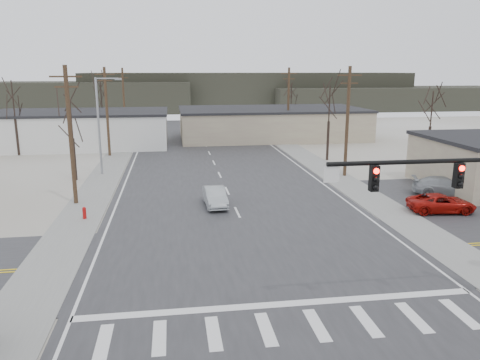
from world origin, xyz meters
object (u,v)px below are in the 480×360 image
object	(u,v)px
car_parked_silver	(445,186)
car_far_a	(257,136)
sedan_crossing	(215,197)
car_far_b	(200,127)
fire_hydrant	(84,213)
car_parked_red	(441,203)

from	to	relation	value
car_parked_silver	car_far_a	bearing A→B (deg)	36.35
car_far_a	sedan_crossing	bearing A→B (deg)	72.84
sedan_crossing	car_far_a	world-z (taller)	car_far_a
car_parked_silver	car_far_b	bearing A→B (deg)	40.91
fire_hydrant	car_far_b	size ratio (longest dim) A/B	0.24
sedan_crossing	car_parked_silver	bearing A→B (deg)	-1.69
car_far_a	car_far_b	xyz separation A→B (m)	(-7.35, 11.78, -0.06)
car_parked_red	car_parked_silver	size ratio (longest dim) A/B	0.93
car_far_b	car_parked_red	bearing A→B (deg)	-96.98
car_parked_silver	fire_hydrant	bearing A→B (deg)	114.37
sedan_crossing	car_far_b	world-z (taller)	sedan_crossing
car_parked_red	car_parked_silver	xyz separation A→B (m)	(2.80, 4.15, 0.08)
car_far_a	car_far_b	world-z (taller)	car_far_a
fire_hydrant	car_parked_silver	distance (m)	27.09
sedan_crossing	fire_hydrant	bearing A→B (deg)	-170.71
car_far_a	car_parked_silver	distance (m)	32.47
car_parked_red	fire_hydrant	bearing A→B (deg)	91.89
car_parked_red	car_parked_silver	world-z (taller)	car_parked_silver
car_far_a	car_parked_silver	bearing A→B (deg)	105.24
fire_hydrant	sedan_crossing	xyz separation A→B (m)	(8.83, 1.88, 0.27)
car_parked_silver	sedan_crossing	bearing A→B (deg)	110.74
car_parked_red	car_parked_silver	bearing A→B (deg)	-27.58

